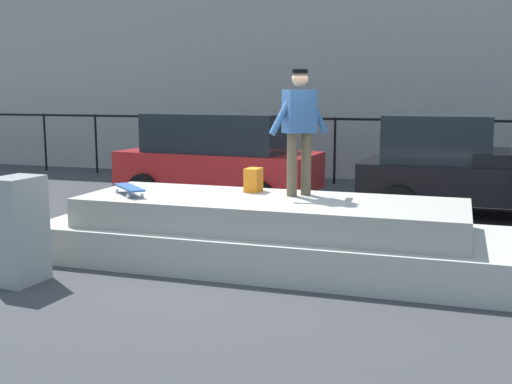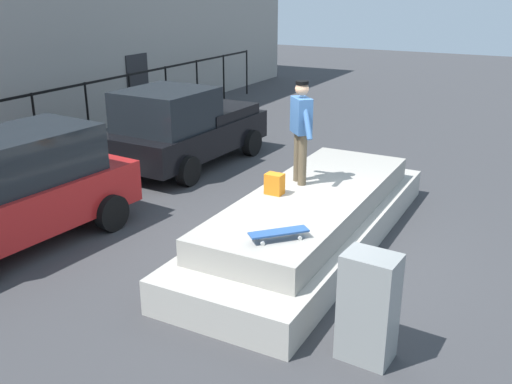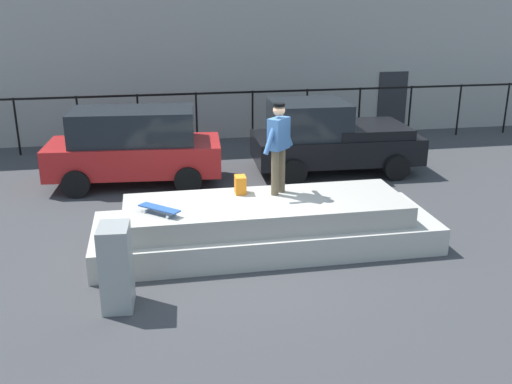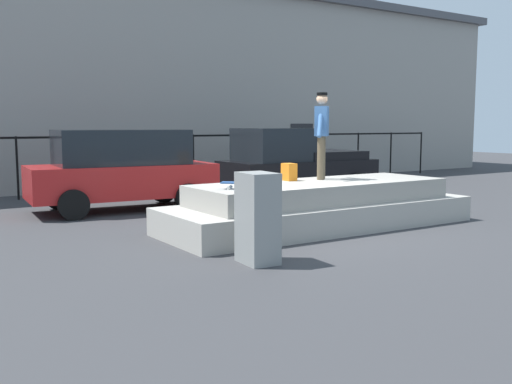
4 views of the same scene
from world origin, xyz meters
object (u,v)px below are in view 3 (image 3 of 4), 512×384
skateboard (159,209)px  car_black_pickup_mid (330,137)px  backpack (240,185)px  car_red_hatchback_near (134,146)px  skateboarder (279,142)px  utility_box (116,267)px

skateboard → car_black_pickup_mid: size_ratio=0.17×
skateboard → backpack: 1.74m
car_red_hatchback_near → backpack: bearing=-61.6°
skateboarder → backpack: (-0.70, 0.13, -0.82)m
skateboard → backpack: backpack is taller
car_red_hatchback_near → skateboard: bearing=-84.0°
skateboard → backpack: size_ratio=2.14×
skateboard → car_black_pickup_mid: bearing=46.0°
backpack → utility_box: (-2.22, -2.27, -0.40)m
backpack → car_red_hatchback_near: 4.22m
car_black_pickup_mid → utility_box: car_black_pickup_mid is taller
skateboard → car_black_pickup_mid: car_black_pickup_mid is taller
skateboard → car_red_hatchback_near: 4.56m
backpack → car_black_pickup_mid: size_ratio=0.08×
skateboard → utility_box: utility_box is taller
backpack → utility_box: 3.20m
utility_box → skateboarder: bearing=40.5°
utility_box → car_black_pickup_mid: bearing=53.7°
skateboarder → utility_box: (-2.92, -2.15, -1.22)m
skateboarder → car_black_pickup_mid: (2.28, 3.96, -0.95)m
car_red_hatchback_near → car_black_pickup_mid: bearing=1.5°
backpack → skateboarder: bearing=-98.2°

